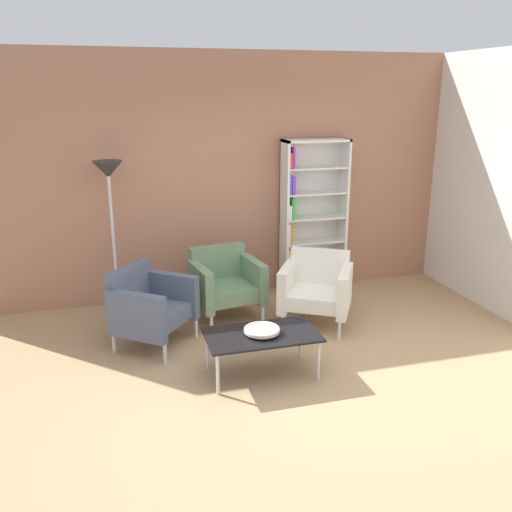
% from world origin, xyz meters
% --- Properties ---
extents(ground_plane, '(8.32, 8.32, 0.00)m').
position_xyz_m(ground_plane, '(0.00, 0.00, 0.00)').
color(ground_plane, tan).
extents(brick_back_panel, '(6.40, 0.12, 2.90)m').
position_xyz_m(brick_back_panel, '(0.00, 2.46, 1.45)').
color(brick_back_panel, '#A87056').
rests_on(brick_back_panel, ground_plane).
extents(bookshelf_tall, '(0.80, 0.30, 1.90)m').
position_xyz_m(bookshelf_tall, '(1.01, 2.26, 0.94)').
color(bookshelf_tall, silver).
rests_on(bookshelf_tall, ground_plane).
extents(coffee_table_low, '(1.00, 0.56, 0.40)m').
position_xyz_m(coffee_table_low, '(-0.16, 0.30, 0.37)').
color(coffee_table_low, black).
rests_on(coffee_table_low, ground_plane).
extents(decorative_bowl, '(0.32, 0.32, 0.05)m').
position_xyz_m(decorative_bowl, '(-0.16, 0.30, 0.43)').
color(decorative_bowl, beige).
rests_on(decorative_bowl, coffee_table_low).
extents(armchair_corner_red, '(0.93, 0.91, 0.78)m').
position_xyz_m(armchair_corner_red, '(0.72, 1.23, 0.41)').
color(armchair_corner_red, white).
rests_on(armchair_corner_red, ground_plane).
extents(armchair_by_bookshelf, '(0.94, 0.95, 0.78)m').
position_xyz_m(armchair_by_bookshelf, '(-1.07, 1.20, 0.41)').
color(armchair_by_bookshelf, '#4C566B').
rests_on(armchair_by_bookshelf, ground_plane).
extents(armchair_near_window, '(0.81, 0.76, 0.78)m').
position_xyz_m(armchair_near_window, '(-0.19, 1.67, 0.41)').
color(armchair_near_window, slate).
rests_on(armchair_near_window, ground_plane).
extents(floor_lamp_torchiere, '(0.32, 0.32, 1.74)m').
position_xyz_m(floor_lamp_torchiere, '(-1.35, 2.10, 1.45)').
color(floor_lamp_torchiere, silver).
rests_on(floor_lamp_torchiere, ground_plane).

